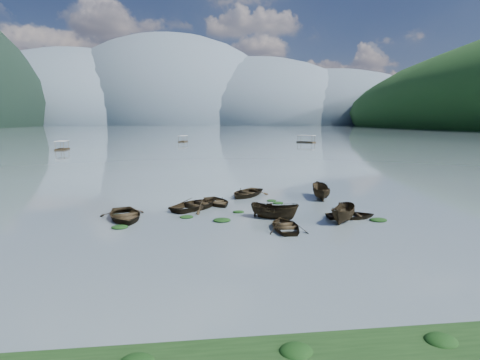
{
  "coord_description": "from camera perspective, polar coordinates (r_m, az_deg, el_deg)",
  "views": [
    {
      "loc": [
        -4.07,
        -22.71,
        7.49
      ],
      "look_at": [
        0.0,
        12.0,
        2.0
      ],
      "focal_mm": 28.0,
      "sensor_mm": 36.0,
      "label": 1
    }
  ],
  "objects": [
    {
      "name": "ground_plane",
      "position": [
        24.26,
        3.34,
        -9.07
      ],
      "size": [
        2400.0,
        2400.0,
        0.0
      ],
      "primitive_type": "plane",
      "color": "slate"
    },
    {
      "name": "weed_clump_5",
      "position": [
        31.65,
        -18.25,
        -5.22
      ],
      "size": [
        0.94,
        0.76,
        0.2
      ],
      "primitive_type": "ellipsoid",
      "color": "black",
      "rests_on": "ground"
    },
    {
      "name": "weed_clump_7",
      "position": [
        34.73,
        5.81,
        -3.57
      ],
      "size": [
        1.01,
        0.81,
        0.22
      ],
      "primitive_type": "ellipsoid",
      "color": "black",
      "rests_on": "ground"
    },
    {
      "name": "pontoon_left",
      "position": [
        110.35,
        -25.45,
        4.17
      ],
      "size": [
        2.94,
        6.14,
        2.29
      ],
      "primitive_type": null,
      "rotation": [
        0.0,
        0.0,
        0.08
      ],
      "color": "black",
      "rests_on": "ground"
    },
    {
      "name": "rowboat_3",
      "position": [
        26.79,
        6.92,
        -7.37
      ],
      "size": [
        2.91,
        4.0,
        0.81
      ],
      "primitive_type": "imported",
      "rotation": [
        0.0,
        0.0,
        3.11
      ],
      "color": "black",
      "rests_on": "ground"
    },
    {
      "name": "pontoon_right",
      "position": [
        136.14,
        10.05,
        5.64
      ],
      "size": [
        6.49,
        6.43,
        2.47
      ],
      "primitive_type": null,
      "rotation": [
        0.0,
        0.0,
        0.8
      ],
      "color": "black",
      "rests_on": "ground"
    },
    {
      "name": "rowboat_1",
      "position": [
        32.91,
        -6.63,
        -4.29
      ],
      "size": [
        6.16,
        6.2,
        1.06
      ],
      "primitive_type": "imported",
      "rotation": [
        0.0,
        0.0,
        2.38
      ],
      "color": "black",
      "rests_on": "ground"
    },
    {
      "name": "rowboat_0",
      "position": [
        30.44,
        -17.12,
        -5.72
      ],
      "size": [
        4.84,
        5.77,
        1.02
      ],
      "primitive_type": "imported",
      "rotation": [
        0.0,
        0.0,
        0.3
      ],
      "color": "black",
      "rests_on": "ground"
    },
    {
      "name": "weed_clump_1",
      "position": [
        31.21,
        -0.22,
        -4.96
      ],
      "size": [
        0.96,
        0.77,
        0.21
      ],
      "primitive_type": "ellipsoid",
      "color": "black",
      "rests_on": "ground"
    },
    {
      "name": "rowboat_8",
      "position": [
        37.69,
        12.15,
        -2.74
      ],
      "size": [
        2.28,
        4.35,
        1.6
      ],
      "primitive_type": "imported",
      "rotation": [
        0.0,
        0.0,
        2.96
      ],
      "color": "black",
      "rests_on": "ground"
    },
    {
      "name": "rowboat_6",
      "position": [
        34.32,
        -3.56,
        -3.7
      ],
      "size": [
        4.08,
        4.77,
        0.84
      ],
      "primitive_type": "imported",
      "rotation": [
        0.0,
        0.0,
        0.35
      ],
      "color": "black",
      "rests_on": "ground"
    },
    {
      "name": "rowboat_7",
      "position": [
        38.02,
        0.97,
        -2.43
      ],
      "size": [
        5.68,
        6.01,
        1.01
      ],
      "primitive_type": "imported",
      "rotation": [
        0.0,
        0.0,
        5.66
      ],
      "color": "black",
      "rests_on": "ground"
    },
    {
      "name": "weed_clump_4",
      "position": [
        30.5,
        20.33,
        -5.86
      ],
      "size": [
        1.33,
        1.05,
        0.27
      ],
      "primitive_type": "ellipsoid",
      "color": "black",
      "rests_on": "ground"
    },
    {
      "name": "weed_clump_2",
      "position": [
        28.56,
        -2.77,
        -6.29
      ],
      "size": [
        1.34,
        1.08,
        0.29
      ],
      "primitive_type": "ellipsoid",
      "color": "black",
      "rests_on": "ground"
    },
    {
      "name": "haze_mtn_c",
      "position": [
        933.92,
        2.21,
        8.46
      ],
      "size": [
        520.0,
        520.0,
        260.0
      ],
      "primitive_type": "ellipsoid",
      "color": "#475666",
      "rests_on": "ground"
    },
    {
      "name": "rowboat_5",
      "position": [
        29.55,
        15.46,
        -6.09
      ],
      "size": [
        3.43,
        4.05,
        1.51
      ],
      "primitive_type": "imported",
      "rotation": [
        0.0,
        0.0,
        -0.6
      ],
      "color": "black",
      "rests_on": "ground"
    },
    {
      "name": "haze_mtn_a",
      "position": [
        957.58,
        -22.41,
        7.82
      ],
      "size": [
        520.0,
        520.0,
        280.0
      ],
      "primitive_type": "ellipsoid",
      "color": "#475666",
      "rests_on": "ground"
    },
    {
      "name": "weed_clump_6",
      "position": [
        29.88,
        -8.15,
        -5.68
      ],
      "size": [
        1.09,
        0.91,
        0.23
      ],
      "primitive_type": "ellipsoid",
      "color": "black",
      "rests_on": "ground"
    },
    {
      "name": "haze_mtn_d",
      "position": [
        977.99,
        12.8,
        8.27
      ],
      "size": [
        520.0,
        520.0,
        220.0
      ],
      "primitive_type": "ellipsoid",
      "color": "#475666",
      "rests_on": "ground"
    },
    {
      "name": "weed_clump_3",
      "position": [
        35.68,
        4.83,
        -3.22
      ],
      "size": [
        0.92,
        0.78,
        0.2
      ],
      "primitive_type": "ellipsoid",
      "color": "black",
      "rests_on": "ground"
    },
    {
      "name": "rowboat_2",
      "position": [
        29.4,
        5.23,
        -5.87
      ],
      "size": [
        4.09,
        3.14,
        1.49
      ],
      "primitive_type": "imported",
      "rotation": [
        0.0,
        0.0,
        1.07
      ],
      "color": "black",
      "rests_on": "ground"
    },
    {
      "name": "weed_clump_0",
      "position": [
        28.09,
        -17.84,
        -6.98
      ],
      "size": [
        1.19,
        0.97,
        0.26
      ],
      "primitive_type": "ellipsoid",
      "color": "black",
      "rests_on": "ground"
    },
    {
      "name": "rowboat_4",
      "position": [
        30.71,
        16.54,
        -5.57
      ],
      "size": [
        3.92,
        2.86,
        0.79
      ],
      "primitive_type": "imported",
      "rotation": [
        0.0,
        0.0,
        1.54
      ],
      "color": "black",
      "rests_on": "ground"
    },
    {
      "name": "haze_mtn_b",
      "position": [
        924.43,
        -10.26,
        8.33
      ],
      "size": [
        520.0,
        520.0,
        340.0
      ],
      "primitive_type": "ellipsoid",
      "color": "#475666",
      "rests_on": "ground"
    },
    {
      "name": "pontoon_centre",
      "position": [
        139.93,
        -8.69,
        5.76
      ],
      "size": [
        3.56,
        6.14,
        2.21
      ],
      "primitive_type": null,
      "rotation": [
        0.0,
        0.0,
        -0.21
      ],
      "color": "black",
      "rests_on": "ground"
    }
  ]
}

